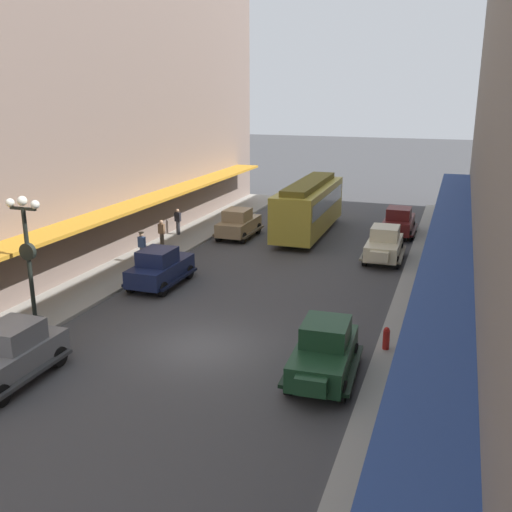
{
  "coord_description": "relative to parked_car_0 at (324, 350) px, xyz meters",
  "views": [
    {
      "loc": [
        8.23,
        -17.44,
        8.92
      ],
      "look_at": [
        0.0,
        6.0,
        1.8
      ],
      "focal_mm": 40.61,
      "sensor_mm": 36.0,
      "label": 1
    }
  ],
  "objects": [
    {
      "name": "parked_car_1",
      "position": [
        -9.34,
        -3.52,
        0.0
      ],
      "size": [
        2.2,
        4.28,
        1.84
      ],
      "color": "slate",
      "rests_on": "ground"
    },
    {
      "name": "pedestrian_2",
      "position": [
        -12.3,
        12.05,
        0.05
      ],
      "size": [
        0.36,
        0.24,
        1.64
      ],
      "color": "#4C4238",
      "rests_on": "sidewalk_left"
    },
    {
      "name": "pedestrian_3",
      "position": [
        3.75,
        17.81,
        0.07
      ],
      "size": [
        0.36,
        0.28,
        1.67
      ],
      "color": "#4C4238",
      "rests_on": "sidewalk_right"
    },
    {
      "name": "sidewalk_left",
      "position": [
        -12.18,
        0.76,
        -0.87
      ],
      "size": [
        3.0,
        60.0,
        0.15
      ],
      "primitive_type": "cube",
      "color": "#99968E",
      "rests_on": "ground"
    },
    {
      "name": "fire_hydrant",
      "position": [
        1.67,
        2.49,
        -0.38
      ],
      "size": [
        0.24,
        0.24,
        0.82
      ],
      "color": "#B21E19",
      "rests_on": "sidewalk_right"
    },
    {
      "name": "parked_car_0",
      "position": [
        0.0,
        0.0,
        0.0
      ],
      "size": [
        2.31,
        4.32,
        1.84
      ],
      "color": "#193D23",
      "rests_on": "ground"
    },
    {
      "name": "streetcar",
      "position": [
        -5.28,
        18.6,
        0.96
      ],
      "size": [
        2.66,
        9.64,
        3.46
      ],
      "color": "gold",
      "rests_on": "ground"
    },
    {
      "name": "pedestrian_1",
      "position": [
        -11.82,
        8.99,
        0.07
      ],
      "size": [
        0.36,
        0.28,
        1.67
      ],
      "color": "slate",
      "rests_on": "sidewalk_left"
    },
    {
      "name": "parked_car_2",
      "position": [
        -9.21,
        16.37,
        0.0
      ],
      "size": [
        2.15,
        4.26,
        1.84
      ],
      "color": "#997F5B",
      "rests_on": "ground"
    },
    {
      "name": "pedestrian_0",
      "position": [
        -12.89,
        15.27,
        0.05
      ],
      "size": [
        0.36,
        0.24,
        1.64
      ],
      "color": "#2D2D33",
      "rests_on": "sidewalk_left"
    },
    {
      "name": "sidewalk_right",
      "position": [
        2.82,
        0.76,
        -0.87
      ],
      "size": [
        3.0,
        60.0,
        0.15
      ],
      "primitive_type": "cube",
      "color": "#99968E",
      "rests_on": "ground"
    },
    {
      "name": "parked_car_3",
      "position": [
        0.21,
        20.2,
        0.0
      ],
      "size": [
        2.15,
        4.27,
        1.84
      ],
      "color": "#591919",
      "rests_on": "ground"
    },
    {
      "name": "lamp_post_with_clock",
      "position": [
        -11.08,
        -0.23,
        2.04
      ],
      "size": [
        1.42,
        0.44,
        5.16
      ],
      "color": "black",
      "rests_on": "sidewalk_left"
    },
    {
      "name": "parked_car_4",
      "position": [
        -9.34,
        6.39,
        0.0
      ],
      "size": [
        2.16,
        4.27,
        1.84
      ],
      "color": "#19234C",
      "rests_on": "ground"
    },
    {
      "name": "ground_plane",
      "position": [
        -4.68,
        0.76,
        -0.94
      ],
      "size": [
        200.0,
        200.0,
        0.0
      ],
      "primitive_type": "plane",
      "color": "#424244"
    },
    {
      "name": "parked_car_5",
      "position": [
        0.06,
        14.2,
        0.0
      ],
      "size": [
        2.2,
        4.28,
        1.84
      ],
      "color": "beige",
      "rests_on": "ground"
    }
  ]
}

